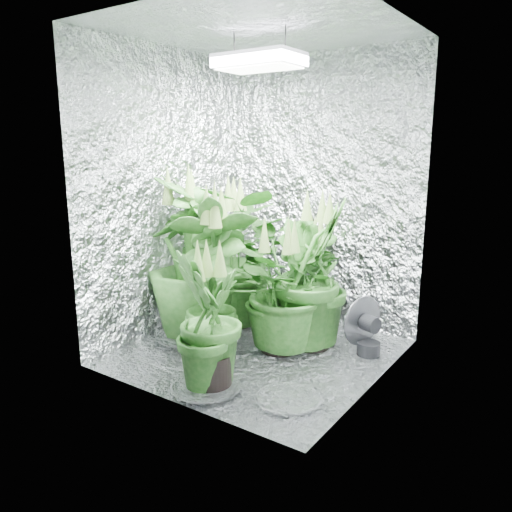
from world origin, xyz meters
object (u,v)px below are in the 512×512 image
object	(u,v)px
circulation_fan	(366,330)
plant_e	(280,289)
grow_lamp	(259,61)
plant_f	(214,279)
plant_a	(232,255)
plant_c	(312,275)
plant_b	(311,276)
plant_g	(209,323)
plant_d	(192,259)

from	to	relation	value
circulation_fan	plant_e	bearing A→B (deg)	-129.76
grow_lamp	circulation_fan	world-z (taller)	grow_lamp
grow_lamp	plant_f	xyz separation A→B (m)	(-0.18, -0.23, -1.30)
plant_a	plant_c	distance (m)	0.71
plant_c	circulation_fan	world-z (taller)	plant_c
plant_f	circulation_fan	xyz separation A→B (m)	(0.77, 0.62, -0.36)
plant_b	circulation_fan	bearing A→B (deg)	-24.75
plant_e	plant_c	bearing A→B (deg)	51.80
plant_e	plant_g	size ratio (longest dim) A/B	1.03
plant_b	plant_e	world-z (taller)	plant_e
plant_b	plant_g	xyz separation A→B (m)	(0.03, -1.23, 0.01)
plant_e	circulation_fan	distance (m)	0.62
plant_f	plant_g	distance (m)	0.45
grow_lamp	plant_f	bearing A→B (deg)	-127.88
plant_a	plant_d	size ratio (longest dim) A/B	0.98
plant_g	plant_f	bearing A→B (deg)	125.29
plant_c	plant_b	bearing A→B (deg)	119.60
plant_c	plant_e	bearing A→B (deg)	-128.20
plant_b	plant_e	xyz separation A→B (m)	(0.06, -0.53, 0.03)
plant_a	plant_c	size ratio (longest dim) A/B	1.11
grow_lamp	plant_g	xyz separation A→B (m)	(0.07, -0.59, -1.43)
plant_d	plant_g	size ratio (longest dim) A/B	1.39
plant_b	plant_c	world-z (taller)	plant_c
plant_a	circulation_fan	distance (m)	1.12
grow_lamp	plant_e	xyz separation A→B (m)	(0.10, 0.11, -1.40)
plant_e	plant_f	xyz separation A→B (m)	(-0.28, -0.34, 0.10)
circulation_fan	plant_g	bearing A→B (deg)	-97.31
plant_d	plant_a	bearing A→B (deg)	77.97
plant_c	plant_g	size ratio (longest dim) A/B	1.23
plant_a	plant_g	size ratio (longest dim) A/B	1.36
plant_d	plant_g	distance (m)	0.85
plant_b	plant_e	bearing A→B (deg)	-83.60
grow_lamp	plant_c	world-z (taller)	grow_lamp
plant_a	plant_c	xyz separation A→B (m)	(0.70, -0.04, -0.04)
plant_b	plant_f	world-z (taller)	plant_f
plant_d	circulation_fan	bearing A→B (deg)	20.06
grow_lamp	plant_f	distance (m)	1.33
plant_a	plant_e	xyz separation A→B (m)	(0.56, -0.22, -0.12)
plant_a	plant_g	xyz separation A→B (m)	(0.54, -0.91, -0.14)
plant_c	plant_f	xyz separation A→B (m)	(-0.42, -0.52, 0.02)
grow_lamp	circulation_fan	size ratio (longest dim) A/B	1.30
plant_f	grow_lamp	bearing A→B (deg)	52.12
plant_a	plant_f	size ratio (longest dim) A/B	1.06
plant_d	plant_f	world-z (taller)	plant_d
plant_d	grow_lamp	bearing A→B (deg)	2.82
plant_a	plant_f	distance (m)	0.63
plant_b	plant_f	xyz separation A→B (m)	(-0.22, -0.87, 0.13)
plant_b	plant_d	xyz separation A→B (m)	(-0.58, -0.67, 0.18)
plant_b	plant_g	bearing A→B (deg)	-88.39
plant_a	plant_d	bearing A→B (deg)	-102.03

